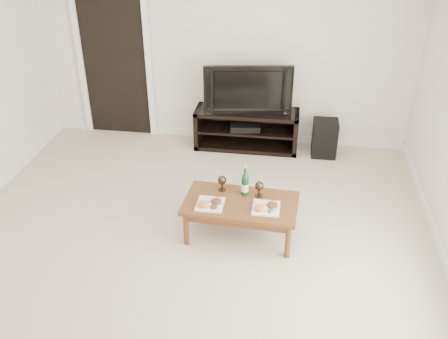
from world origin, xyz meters
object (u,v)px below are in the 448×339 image
coffee_table (240,219)px  television (248,87)px  media_console (247,129)px  subwoofer (325,138)px

coffee_table → television: bearing=94.4°
media_console → television: bearing=0.0°
subwoofer → coffee_table: size_ratio=0.43×
media_console → subwoofer: size_ratio=2.86×
media_console → coffee_table: bearing=-85.6°
television → coffee_table: 2.12m
media_console → television: 0.61m
media_console → television: (0.00, 0.00, 0.61)m
television → coffee_table: television is taller
subwoofer → coffee_table: (-0.90, -1.94, -0.03)m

